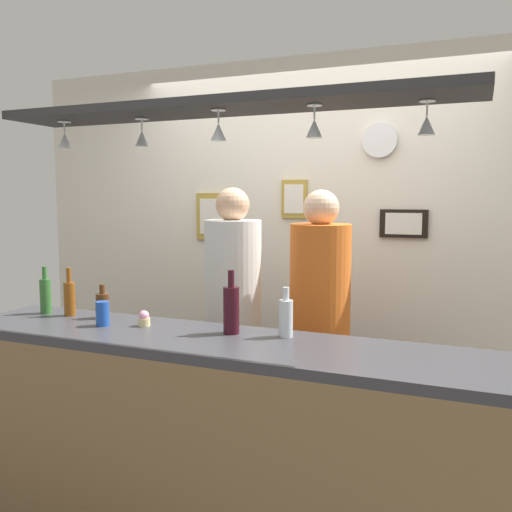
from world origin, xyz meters
TOP-DOWN VIEW (x-y plane):
  - ground_plane at (0.00, 0.00)m, footprint 8.00×8.00m
  - back_wall at (0.00, 1.10)m, footprint 4.40×0.06m
  - bar_counter at (0.00, -0.50)m, footprint 2.70×0.55m
  - overhead_glass_rack at (0.00, -0.30)m, footprint 2.20×0.36m
  - hanging_wineglass_far_left at (-0.87, -0.31)m, footprint 0.07×0.07m
  - hanging_wineglass_left at (-0.45, -0.25)m, footprint 0.07×0.07m
  - hanging_wineglass_center_left at (0.01, -0.35)m, footprint 0.07×0.07m
  - hanging_wineglass_center at (0.43, -0.31)m, footprint 0.07×0.07m
  - hanging_wineglass_center_right at (0.86, -0.24)m, footprint 0.07×0.07m
  - person_left_white_patterned_shirt at (-0.28, 0.41)m, footprint 0.34×0.34m
  - person_right_orange_shirt at (0.26, 0.41)m, footprint 0.34×0.34m
  - bottle_wine_dark_red at (0.02, -0.24)m, footprint 0.08×0.08m
  - bottle_beer_green_import at (-1.11, -0.23)m, footprint 0.06×0.06m
  - bottle_soda_clear at (0.27, -0.21)m, footprint 0.06×0.06m
  - bottle_beer_amber_tall at (-0.95, -0.23)m, footprint 0.06×0.06m
  - bottle_beer_brown_stubby at (-0.75, -0.21)m, footprint 0.07×0.07m
  - drink_can at (-0.64, -0.35)m, footprint 0.07×0.07m
  - cupcake at (-0.45, -0.28)m, footprint 0.06×0.06m
  - picture_frame_lower_pair at (0.63, 1.06)m, footprint 0.30×0.02m
  - picture_frame_caricature at (-0.74, 1.06)m, footprint 0.26×0.02m
  - picture_frame_crest at (-0.11, 1.06)m, footprint 0.18×0.02m
  - wall_clock at (0.46, 1.05)m, footprint 0.22×0.03m

SIDE VIEW (x-z plane):
  - ground_plane at x=0.00m, z-range 0.00..0.00m
  - bar_counter at x=0.00m, z-range 0.18..1.20m
  - person_right_orange_shirt at x=0.26m, z-range 0.18..1.87m
  - person_left_white_patterned_shirt at x=-0.28m, z-range 0.18..1.89m
  - cupcake at x=-0.45m, z-range 1.02..1.09m
  - drink_can at x=-0.64m, z-range 1.02..1.14m
  - bottle_beer_brown_stubby at x=-0.75m, z-range 1.00..1.18m
  - bottle_soda_clear at x=0.27m, z-range 1.00..1.23m
  - bottle_beer_amber_tall at x=-0.95m, z-range 0.99..1.25m
  - bottle_beer_green_import at x=-1.11m, z-range 0.99..1.25m
  - bottle_wine_dark_red at x=0.02m, z-range 0.99..1.29m
  - back_wall at x=0.00m, z-range 0.00..2.60m
  - picture_frame_lower_pair at x=0.63m, z-range 1.40..1.58m
  - picture_frame_caricature at x=-0.74m, z-range 1.34..1.68m
  - picture_frame_crest at x=-0.11m, z-range 1.51..1.77m
  - hanging_wineglass_far_left at x=-0.87m, z-range 1.88..2.01m
  - hanging_wineglass_left at x=-0.45m, z-range 1.88..2.01m
  - hanging_wineglass_center_left at x=0.01m, z-range 1.88..2.01m
  - hanging_wineglass_center at x=0.43m, z-range 1.88..2.01m
  - hanging_wineglass_center_right at x=0.86m, z-range 1.88..2.01m
  - wall_clock at x=0.46m, z-range 1.91..2.13m
  - overhead_glass_rack at x=0.00m, z-range 2.03..2.07m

